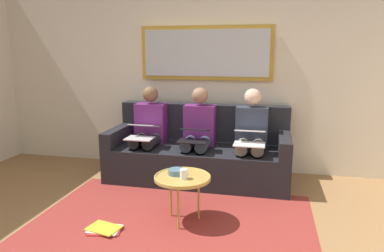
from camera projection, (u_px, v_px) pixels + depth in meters
The scene contains 14 objects.
wall_rear at pixel (207, 72), 4.70m from camera, with size 6.00×0.12×2.60m, color beige.
area_rug at pixel (172, 222), 3.30m from camera, with size 2.60×1.80×0.01m, color maroon.
couch at pixel (199, 153), 4.44m from camera, with size 2.20×0.90×0.90m.
framed_mirror at pixel (206, 53), 4.56m from camera, with size 1.73×0.05×0.69m.
coffee_table at pixel (183, 178), 3.24m from camera, with size 0.52×0.52×0.45m.
cup at pixel (184, 174), 3.17m from camera, with size 0.07×0.07×0.09m, color silver.
bowl at pixel (177, 172), 3.29m from camera, with size 0.16×0.16×0.05m, color slate.
person_left at pixel (251, 134), 4.18m from camera, with size 0.38×0.58×1.14m.
laptop_white at pixel (250, 137), 3.94m from camera, with size 0.34×0.37×0.16m.
person_middle at pixel (198, 132), 4.32m from camera, with size 0.38×0.58×1.14m.
laptop_black at pixel (194, 135), 4.07m from camera, with size 0.33×0.33×0.14m.
person_right at pixel (149, 129), 4.45m from camera, with size 0.38×0.58×1.14m.
laptop_silver at pixel (142, 131), 4.22m from camera, with size 0.32×0.39×0.16m.
magazine_stack at pixel (104, 229), 3.14m from camera, with size 0.33×0.26×0.03m.
Camera 1 is at (-0.85, 2.08, 1.56)m, focal length 33.03 mm.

